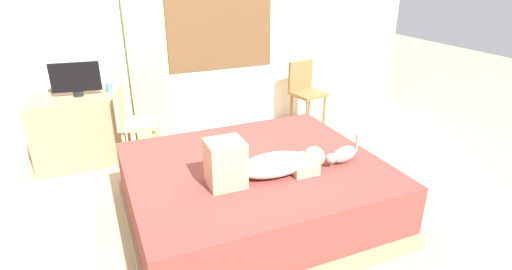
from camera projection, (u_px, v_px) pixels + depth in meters
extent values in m
plane|color=tan|center=(253.00, 227.00, 3.30)|extent=(16.00, 16.00, 0.00)
cube|color=beige|center=(177.00, 15.00, 4.62)|extent=(6.40, 0.12, 2.90)
cube|color=brown|center=(220.00, 12.00, 4.74)|extent=(1.32, 0.02, 1.35)
cube|color=white|center=(220.00, 12.00, 4.73)|extent=(1.24, 0.02, 1.27)
cube|color=#997A56|center=(255.00, 212.00, 3.37)|extent=(2.02, 1.75, 0.14)
cube|color=brown|center=(254.00, 184.00, 3.27)|extent=(1.96, 1.69, 0.39)
ellipsoid|color=silver|center=(274.00, 165.00, 2.98)|extent=(0.56, 0.27, 0.17)
sphere|color=tan|center=(314.00, 157.00, 3.10)|extent=(0.17, 0.17, 0.17)
cube|color=tan|center=(225.00, 163.00, 2.82)|extent=(0.26, 0.24, 0.34)
cube|color=tan|center=(300.00, 165.00, 3.08)|extent=(0.20, 0.28, 0.08)
ellipsoid|color=gray|center=(344.00, 154.00, 3.19)|extent=(0.28, 0.17, 0.13)
sphere|color=gray|center=(331.00, 159.00, 3.10)|extent=(0.08, 0.08, 0.08)
cylinder|color=gray|center=(357.00, 142.00, 3.25)|extent=(0.03, 0.03, 0.16)
cube|color=#997A56|center=(78.00, 130.00, 4.25)|extent=(0.90, 0.56, 0.74)
cylinder|color=black|center=(78.00, 94.00, 4.12)|extent=(0.10, 0.10, 0.05)
cube|color=black|center=(75.00, 77.00, 4.05)|extent=(0.48, 0.09, 0.30)
cylinder|color=teal|center=(110.00, 88.00, 4.23)|extent=(0.07, 0.07, 0.10)
cylinder|color=tan|center=(158.00, 138.00, 4.43)|extent=(0.04, 0.04, 0.44)
cylinder|color=tan|center=(155.00, 150.00, 4.15)|extent=(0.04, 0.04, 0.44)
cylinder|color=tan|center=(130.00, 139.00, 4.39)|extent=(0.04, 0.04, 0.44)
cylinder|color=tan|center=(125.00, 151.00, 4.12)|extent=(0.04, 0.04, 0.44)
cube|color=tan|center=(139.00, 123.00, 4.18)|extent=(0.47, 0.47, 0.04)
cube|color=tan|center=(120.00, 105.00, 4.08)|extent=(0.14, 0.38, 0.38)
cylinder|color=brown|center=(324.00, 113.00, 5.19)|extent=(0.04, 0.04, 0.44)
cylinder|color=brown|center=(307.00, 117.00, 5.03)|extent=(0.04, 0.04, 0.44)
cylinder|color=brown|center=(309.00, 106.00, 5.42)|extent=(0.04, 0.04, 0.44)
cylinder|color=brown|center=(291.00, 111.00, 5.26)|extent=(0.04, 0.04, 0.44)
cube|color=brown|center=(309.00, 94.00, 5.13)|extent=(0.45, 0.45, 0.04)
cube|color=brown|center=(301.00, 75.00, 5.18)|extent=(0.38, 0.11, 0.38)
cube|color=#ADCC75|center=(145.00, 31.00, 4.43)|extent=(0.44, 0.06, 2.62)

